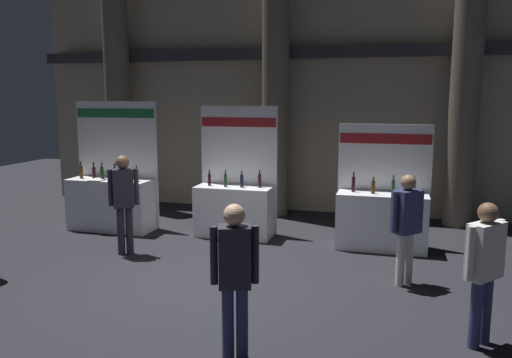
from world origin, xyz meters
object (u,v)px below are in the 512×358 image
object	(u,v)px
exhibitor_booth_0	(112,198)
visitor_2	(235,269)
exhibitor_booth_1	(235,205)
exhibitor_booth_2	(382,216)
visitor_0	(484,262)
visitor_1	(406,220)
visitor_6	(124,196)

from	to	relation	value
exhibitor_booth_0	visitor_2	bearing A→B (deg)	-46.94
exhibitor_booth_1	visitor_2	world-z (taller)	exhibitor_booth_1
exhibitor_booth_2	visitor_0	size ratio (longest dim) A/B	1.38
visitor_0	visitor_2	size ratio (longest dim) A/B	0.97
visitor_2	exhibitor_booth_2	bearing A→B (deg)	-126.21
visitor_0	visitor_2	xyz separation A→B (m)	(-2.48, -0.99, 0.03)
exhibitor_booth_2	visitor_1	distance (m)	1.83
exhibitor_booth_2	visitor_2	distance (m)	4.62
visitor_2	visitor_6	distance (m)	4.10
visitor_0	visitor_6	size ratio (longest dim) A/B	0.93
exhibitor_booth_0	visitor_0	world-z (taller)	exhibitor_booth_0
exhibitor_booth_0	visitor_2	xyz separation A→B (m)	(4.01, -4.29, 0.33)
visitor_0	exhibitor_booth_0	bearing A→B (deg)	103.83
exhibitor_booth_2	visitor_0	xyz separation A→B (m)	(1.14, -3.42, 0.36)
exhibitor_booth_0	visitor_6	distance (m)	1.83
exhibitor_booth_0	exhibitor_booth_2	distance (m)	5.34
exhibitor_booth_0	exhibitor_booth_1	bearing A→B (deg)	4.97
visitor_1	exhibitor_booth_2	bearing A→B (deg)	-122.21
exhibitor_booth_1	visitor_0	bearing A→B (deg)	-41.89
exhibitor_booth_1	visitor_6	bearing A→B (deg)	-131.73
visitor_2	visitor_0	bearing A→B (deg)	-177.62
visitor_2	visitor_6	bearing A→B (deg)	-64.15
exhibitor_booth_0	visitor_1	distance (m)	5.96
exhibitor_booth_1	visitor_2	size ratio (longest dim) A/B	1.53
exhibitor_booth_1	visitor_6	distance (m)	2.22
exhibitor_booth_0	visitor_6	bearing A→B (deg)	-51.92
visitor_1	visitor_6	bearing A→B (deg)	-47.13
exhibitor_booth_0	exhibitor_booth_2	bearing A→B (deg)	1.21
exhibitor_booth_2	visitor_2	size ratio (longest dim) A/B	1.34
exhibitor_booth_2	visitor_6	size ratio (longest dim) A/B	1.28
visitor_0	visitor_1	bearing A→B (deg)	65.57
exhibitor_booth_1	visitor_0	distance (m)	5.29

